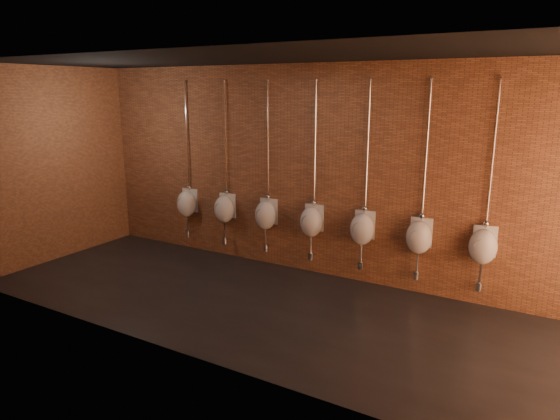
{
  "coord_description": "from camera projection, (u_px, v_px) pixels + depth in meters",
  "views": [
    {
      "loc": [
        3.13,
        -5.25,
        2.82
      ],
      "look_at": [
        -0.43,
        0.9,
        1.1
      ],
      "focal_mm": 32.0,
      "sensor_mm": 36.0,
      "label": 1
    }
  ],
  "objects": [
    {
      "name": "ground",
      "position": [
        274.0,
        308.0,
        6.6
      ],
      "size": [
        8.5,
        8.5,
        0.0
      ],
      "primitive_type": "plane",
      "color": "black",
      "rests_on": "ground"
    },
    {
      "name": "room_shell",
      "position": [
        274.0,
        157.0,
        6.13
      ],
      "size": [
        8.54,
        3.04,
        3.22
      ],
      "color": "black",
      "rests_on": "ground"
    },
    {
      "name": "urinal_0",
      "position": [
        187.0,
        203.0,
        8.83
      ],
      "size": [
        0.39,
        0.35,
        2.71
      ],
      "color": "silver",
      "rests_on": "ground"
    },
    {
      "name": "urinal_1",
      "position": [
        224.0,
        208.0,
        8.43
      ],
      "size": [
        0.39,
        0.35,
        2.71
      ],
      "color": "silver",
      "rests_on": "ground"
    },
    {
      "name": "urinal_2",
      "position": [
        266.0,
        214.0,
        8.03
      ],
      "size": [
        0.39,
        0.35,
        2.71
      ],
      "color": "silver",
      "rests_on": "ground"
    },
    {
      "name": "urinal_3",
      "position": [
        312.0,
        221.0,
        7.62
      ],
      "size": [
        0.39,
        0.35,
        2.71
      ],
      "color": "silver",
      "rests_on": "ground"
    },
    {
      "name": "urinal_4",
      "position": [
        362.0,
        228.0,
        7.22
      ],
      "size": [
        0.39,
        0.35,
        2.71
      ],
      "color": "silver",
      "rests_on": "ground"
    },
    {
      "name": "urinal_5",
      "position": [
        419.0,
        236.0,
        6.82
      ],
      "size": [
        0.39,
        0.35,
        2.71
      ],
      "color": "silver",
      "rests_on": "ground"
    },
    {
      "name": "urinal_6",
      "position": [
        483.0,
        245.0,
        6.42
      ],
      "size": [
        0.39,
        0.35,
        2.71
      ],
      "color": "silver",
      "rests_on": "ground"
    }
  ]
}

